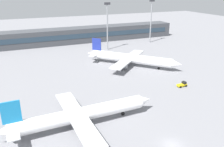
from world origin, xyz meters
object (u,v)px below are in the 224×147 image
airplane_near (82,114)px  floodlight_tower_west (151,18)px  baggage_tug_yellow (182,84)px  floodlight_tower_east (107,23)px  airplane_mid (131,59)px

airplane_near → floodlight_tower_west: (65.35, 74.12, 11.80)m
airplane_near → floodlight_tower_west: floodlight_tower_west is taller
baggage_tug_yellow → floodlight_tower_east: floodlight_tower_east is taller
airplane_near → floodlight_tower_west: size_ratio=1.59×
airplane_near → airplane_mid: bearing=48.5°
airplane_near → floodlight_tower_west: 99.51m
airplane_near → floodlight_tower_east: (34.38, 68.04, 11.53)m
baggage_tug_yellow → floodlight_tower_west: (25.90, 64.08, 14.10)m
airplane_near → airplane_mid: 50.31m
baggage_tug_yellow → floodlight_tower_east: size_ratio=0.14×
baggage_tug_yellow → floodlight_tower_west: bearing=68.0°
baggage_tug_yellow → floodlight_tower_east: (-5.07, 58.01, 13.82)m
floodlight_tower_east → baggage_tug_yellow: bearing=-85.0°
floodlight_tower_west → floodlight_tower_east: size_ratio=1.02×
airplane_near → floodlight_tower_east: floodlight_tower_east is taller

